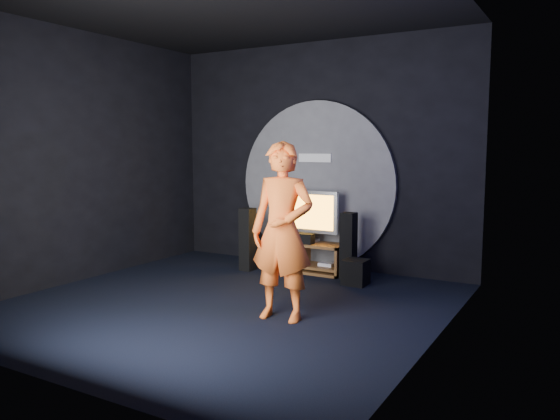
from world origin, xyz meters
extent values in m
plane|color=black|center=(0.00, 0.00, 0.00)|extent=(5.00, 5.00, 0.00)
cube|color=black|center=(0.00, 2.50, 1.75)|extent=(5.00, 0.04, 3.50)
cube|color=black|center=(0.00, -2.50, 1.75)|extent=(5.00, 0.04, 3.50)
cube|color=black|center=(-2.50, 0.00, 1.75)|extent=(0.04, 5.00, 3.50)
cube|color=black|center=(2.50, 0.00, 1.75)|extent=(0.04, 5.00, 3.50)
cube|color=black|center=(0.00, 0.00, 3.50)|extent=(5.00, 5.00, 0.01)
cylinder|color=#515156|center=(0.00, 2.44, 1.30)|extent=(2.60, 0.08, 2.60)
cube|color=white|center=(0.00, 2.39, 1.72)|extent=(0.55, 0.03, 0.13)
cube|color=brown|center=(0.00, 2.05, 0.43)|extent=(1.29, 0.45, 0.04)
cube|color=brown|center=(0.00, 2.05, 0.10)|extent=(1.25, 0.42, 0.04)
cube|color=brown|center=(-0.63, 2.05, 0.23)|extent=(0.04, 0.45, 0.45)
cube|color=brown|center=(0.62, 2.05, 0.23)|extent=(0.04, 0.45, 0.45)
cube|color=brown|center=(0.00, 2.05, 0.27)|extent=(0.03, 0.40, 0.29)
cube|color=brown|center=(0.00, 2.05, 0.02)|extent=(1.29, 0.45, 0.04)
cube|color=white|center=(0.38, 2.05, 0.14)|extent=(0.22, 0.16, 0.05)
cube|color=silver|center=(0.00, 2.12, 0.47)|extent=(0.36, 0.22, 0.04)
cylinder|color=silver|center=(0.00, 2.12, 0.54)|extent=(0.07, 0.07, 0.10)
cube|color=silver|center=(0.00, 2.12, 0.91)|extent=(1.04, 0.06, 0.64)
cube|color=orange|center=(0.00, 2.09, 0.91)|extent=(0.92, 0.01, 0.53)
cube|color=black|center=(0.00, 1.94, 0.53)|extent=(0.40, 0.15, 0.15)
cube|color=black|center=(-0.39, 1.93, 0.46)|extent=(0.18, 0.05, 0.02)
cube|color=black|center=(-0.78, 1.67, 0.48)|extent=(0.19, 0.21, 0.96)
cube|color=black|center=(0.78, 1.92, 0.48)|extent=(0.19, 0.21, 0.96)
cube|color=black|center=(1.00, 1.67, 0.18)|extent=(0.32, 0.32, 0.35)
imported|color=orange|center=(0.86, -0.14, 0.98)|extent=(0.76, 0.54, 1.95)
camera|label=1|loc=(3.77, -5.22, 1.89)|focal=35.00mm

